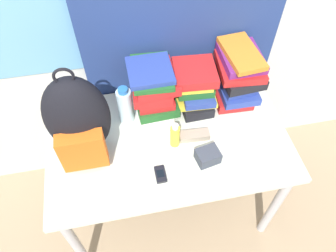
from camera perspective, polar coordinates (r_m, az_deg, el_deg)
The scene contains 11 objects.
desk at distance 1.73m, azimuth -0.00°, elevation -3.89°, with size 1.21×0.73×0.73m.
backpack at distance 1.49m, azimuth -15.38°, elevation 0.95°, with size 0.29×0.25×0.52m.
book_stack_left at distance 1.67m, azimuth -2.54°, elevation 6.51°, with size 0.24×0.29×0.29m.
book_stack_center at distance 1.72m, azimuth 4.63°, elevation 6.95°, with size 0.23×0.26×0.25m.
book_stack_right at distance 1.76m, azimuth 11.92°, elevation 8.71°, with size 0.24×0.29×0.32m.
water_bottle at distance 1.66m, azimuth -7.46°, elevation 3.56°, with size 0.08×0.08×0.23m.
sports_bottle at distance 1.66m, azimuth -3.35°, elevation 4.71°, with size 0.07×0.07×0.25m.
sunscreen_bottle at distance 1.58m, azimuth 1.22°, elevation -1.65°, with size 0.05×0.05×0.15m.
cell_phone at distance 1.53m, azimuth -1.33°, elevation -8.42°, with size 0.05×0.08×0.02m.
sunglasses_case at distance 1.64m, azimuth 4.61°, elevation -1.65°, with size 0.15×0.07×0.04m.
camera_pouch at distance 1.57m, azimuth 6.95°, elevation -5.23°, with size 0.12×0.10×0.06m.
Camera 1 is at (-0.19, -0.57, 2.08)m, focal length 35.00 mm.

